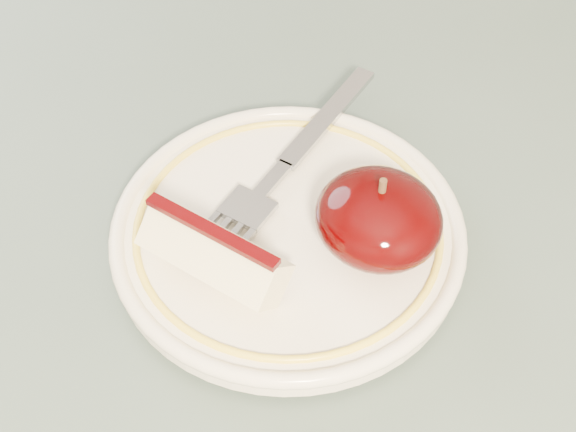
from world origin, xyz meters
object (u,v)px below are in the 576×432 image
Objects in this scene: plate at (288,232)px; table at (110,324)px; apple_half at (378,218)px; fork at (284,166)px.

table is at bearing -143.18° from plate.
apple_half reaches higher than table.
table is at bearing -146.54° from apple_half.
plate is at bearing -154.60° from apple_half.
fork is at bearing 131.82° from plate.
apple_half reaches higher than plate.
table is 4.51× the size of plate.
apple_half is at bearing -105.21° from fork.
table is 4.68× the size of fork.
fork is (0.07, 0.10, 0.11)m from table.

